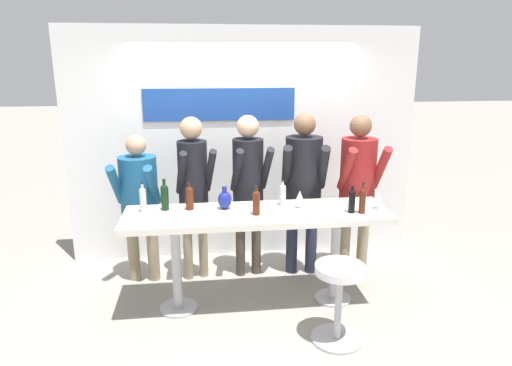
{
  "coord_description": "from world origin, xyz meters",
  "views": [
    {
      "loc": [
        -0.5,
        -3.98,
        2.34
      ],
      "look_at": [
        0.0,
        0.1,
        1.21
      ],
      "focal_mm": 32.0,
      "sensor_mm": 36.0,
      "label": 1
    }
  ],
  "objects_px": {
    "person_center_left": "(248,178)",
    "wine_bottle_4": "(256,201)",
    "person_far_left": "(139,194)",
    "wine_glass_1": "(300,196)",
    "wine_bottle_2": "(352,200)",
    "person_center_right": "(358,178)",
    "bar_stool": "(339,291)",
    "person_center": "(303,177)",
    "wine_bottle_3": "(363,199)",
    "wine_bottle_5": "(283,194)",
    "wine_bottle_1": "(143,198)",
    "wine_glass_0": "(378,196)",
    "tasting_table": "(257,225)",
    "person_left": "(193,179)",
    "wine_bottle_6": "(190,197)",
    "decorative_vase": "(225,200)",
    "wine_bottle_0": "(165,196)"
  },
  "relations": [
    {
      "from": "wine_bottle_2",
      "to": "person_center",
      "type": "bearing_deg",
      "value": 110.46
    },
    {
      "from": "person_left",
      "to": "person_center",
      "type": "height_order",
      "value": "person_center"
    },
    {
      "from": "person_center_left",
      "to": "wine_bottle_2",
      "type": "xyz_separation_m",
      "value": [
        0.87,
        -0.79,
        -0.04
      ]
    },
    {
      "from": "wine_bottle_3",
      "to": "wine_bottle_4",
      "type": "relative_size",
      "value": 1.08
    },
    {
      "from": "wine_bottle_2",
      "to": "decorative_vase",
      "type": "height_order",
      "value": "wine_bottle_2"
    },
    {
      "from": "tasting_table",
      "to": "bar_stool",
      "type": "distance_m",
      "value": 0.97
    },
    {
      "from": "tasting_table",
      "to": "wine_bottle_1",
      "type": "xyz_separation_m",
      "value": [
        -1.05,
        0.13,
        0.26
      ]
    },
    {
      "from": "person_center_right",
      "to": "wine_bottle_5",
      "type": "bearing_deg",
      "value": -155.56
    },
    {
      "from": "person_center",
      "to": "wine_bottle_0",
      "type": "distance_m",
      "value": 1.5
    },
    {
      "from": "person_far_left",
      "to": "person_center",
      "type": "distance_m",
      "value": 1.74
    },
    {
      "from": "person_center_right",
      "to": "bar_stool",
      "type": "bearing_deg",
      "value": -114.4
    },
    {
      "from": "wine_glass_1",
      "to": "wine_bottle_4",
      "type": "bearing_deg",
      "value": -163.44
    },
    {
      "from": "wine_bottle_2",
      "to": "person_far_left",
      "type": "bearing_deg",
      "value": 158.52
    },
    {
      "from": "wine_bottle_4",
      "to": "wine_bottle_6",
      "type": "height_order",
      "value": "wine_bottle_4"
    },
    {
      "from": "person_center_right",
      "to": "wine_glass_1",
      "type": "height_order",
      "value": "person_center_right"
    },
    {
      "from": "wine_bottle_5",
      "to": "person_center_left",
      "type": "bearing_deg",
      "value": 119.32
    },
    {
      "from": "person_far_left",
      "to": "person_center_right",
      "type": "height_order",
      "value": "person_center_right"
    },
    {
      "from": "tasting_table",
      "to": "wine_glass_1",
      "type": "xyz_separation_m",
      "value": [
        0.41,
        0.05,
        0.26
      ]
    },
    {
      "from": "wine_bottle_6",
      "to": "wine_glass_1",
      "type": "relative_size",
      "value": 1.48
    },
    {
      "from": "person_center_left",
      "to": "decorative_vase",
      "type": "xyz_separation_m",
      "value": [
        -0.28,
        -0.53,
        -0.07
      ]
    },
    {
      "from": "person_far_left",
      "to": "person_left",
      "type": "xyz_separation_m",
      "value": [
        0.56,
        -0.02,
        0.14
      ]
    },
    {
      "from": "person_center_right",
      "to": "wine_bottle_5",
      "type": "xyz_separation_m",
      "value": [
        -0.89,
        -0.41,
        -0.02
      ]
    },
    {
      "from": "person_center_left",
      "to": "wine_bottle_4",
      "type": "xyz_separation_m",
      "value": [
        -0.01,
        -0.74,
        -0.03
      ]
    },
    {
      "from": "bar_stool",
      "to": "wine_bottle_2",
      "type": "bearing_deg",
      "value": 64.71
    },
    {
      "from": "person_left",
      "to": "person_center_left",
      "type": "height_order",
      "value": "person_center_left"
    },
    {
      "from": "tasting_table",
      "to": "wine_glass_0",
      "type": "distance_m",
      "value": 1.17
    },
    {
      "from": "person_center_left",
      "to": "wine_glass_1",
      "type": "relative_size",
      "value": 10.03
    },
    {
      "from": "bar_stool",
      "to": "wine_glass_0",
      "type": "distance_m",
      "value": 1.02
    },
    {
      "from": "wine_bottle_3",
      "to": "wine_glass_0",
      "type": "height_order",
      "value": "wine_bottle_3"
    },
    {
      "from": "person_center_right",
      "to": "wine_bottle_3",
      "type": "bearing_deg",
      "value": -106.31
    },
    {
      "from": "wine_bottle_3",
      "to": "wine_bottle_5",
      "type": "distance_m",
      "value": 0.75
    },
    {
      "from": "person_center_right",
      "to": "wine_glass_1",
      "type": "distance_m",
      "value": 0.91
    },
    {
      "from": "wine_bottle_6",
      "to": "wine_glass_1",
      "type": "height_order",
      "value": "wine_bottle_6"
    },
    {
      "from": "wine_bottle_0",
      "to": "wine_bottle_2",
      "type": "height_order",
      "value": "wine_bottle_0"
    },
    {
      "from": "wine_glass_0",
      "to": "wine_bottle_3",
      "type": "bearing_deg",
      "value": -151.48
    },
    {
      "from": "person_center",
      "to": "person_left",
      "type": "bearing_deg",
      "value": -172.45
    },
    {
      "from": "wine_bottle_6",
      "to": "decorative_vase",
      "type": "distance_m",
      "value": 0.33
    },
    {
      "from": "person_center",
      "to": "wine_glass_1",
      "type": "xyz_separation_m",
      "value": [
        -0.17,
        -0.58,
        -0.02
      ]
    },
    {
      "from": "person_center",
      "to": "wine_bottle_3",
      "type": "distance_m",
      "value": 0.87
    },
    {
      "from": "bar_stool",
      "to": "wine_bottle_4",
      "type": "distance_m",
      "value": 1.06
    },
    {
      "from": "person_center",
      "to": "wine_bottle_5",
      "type": "distance_m",
      "value": 0.57
    },
    {
      "from": "person_center",
      "to": "wine_bottle_2",
      "type": "bearing_deg",
      "value": -61.36
    },
    {
      "from": "wine_bottle_2",
      "to": "wine_bottle_4",
      "type": "relative_size",
      "value": 0.96
    },
    {
      "from": "wine_bottle_3",
      "to": "wine_bottle_1",
      "type": "bearing_deg",
      "value": 172.0
    },
    {
      "from": "wine_glass_0",
      "to": "wine_glass_1",
      "type": "bearing_deg",
      "value": 171.91
    },
    {
      "from": "bar_stool",
      "to": "wine_bottle_5",
      "type": "bearing_deg",
      "value": 112.21
    },
    {
      "from": "person_far_left",
      "to": "wine_glass_1",
      "type": "xyz_separation_m",
      "value": [
        1.57,
        -0.62,
        0.11
      ]
    },
    {
      "from": "bar_stool",
      "to": "wine_bottle_0",
      "type": "distance_m",
      "value": 1.79
    },
    {
      "from": "wine_glass_1",
      "to": "wine_bottle_5",
      "type": "bearing_deg",
      "value": 142.6
    },
    {
      "from": "wine_bottle_1",
      "to": "wine_glass_1",
      "type": "distance_m",
      "value": 1.46
    }
  ]
}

